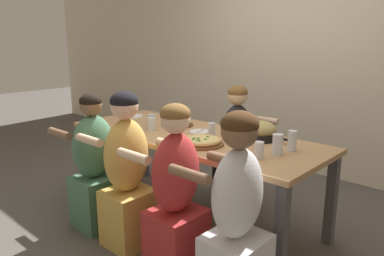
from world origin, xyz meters
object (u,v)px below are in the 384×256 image
object	(u,v)px
skillet_bowl	(261,132)
drinking_glass_a	(278,146)
drinking_glass_c	(152,124)
diner_far_center	(236,146)
diner_near_midright	(176,198)
drinking_glass_h	(292,142)
pizza_board_second	(202,141)
drinking_glass_e	(174,111)
drinking_glass_g	(211,130)
pizza_board_main	(177,122)
diner_near_midleft	(95,168)
empty_plate_b	(200,132)
drinking_glass_f	(259,151)
diner_near_right	(236,219)
drinking_glass_b	(240,145)
diner_near_center	(127,177)
empty_plate_a	(133,116)
drinking_glass_d	(151,121)

from	to	relation	value
skillet_bowl	drinking_glass_a	bearing A→B (deg)	-41.15
drinking_glass_c	diner_far_center	distance (m)	0.91
drinking_glass_a	diner_near_midright	xyz separation A→B (m)	(-0.37, -0.63, -0.29)
skillet_bowl	drinking_glass_h	distance (m)	0.35
pizza_board_second	drinking_glass_e	bearing A→B (deg)	147.38
pizza_board_second	skillet_bowl	world-z (taller)	skillet_bowl
drinking_glass_g	drinking_glass_a	bearing A→B (deg)	-7.84
pizza_board_main	diner_near_midleft	size ratio (longest dim) A/B	0.26
drinking_glass_g	drinking_glass_h	xyz separation A→B (m)	(0.69, 0.06, 0.02)
drinking_glass_h	drinking_glass_e	bearing A→B (deg)	171.24
empty_plate_b	drinking_glass_g	xyz separation A→B (m)	(0.14, -0.01, 0.04)
pizza_board_main	drinking_glass_h	world-z (taller)	drinking_glass_h
drinking_glass_c	drinking_glass_f	xyz separation A→B (m)	(1.13, -0.06, 0.00)
diner_near_midright	diner_far_center	xyz separation A→B (m)	(-0.46, 1.31, -0.02)
skillet_bowl	diner_near_right	world-z (taller)	diner_near_right
drinking_glass_b	diner_near_center	distance (m)	0.86
pizza_board_main	diner_near_right	size ratio (longest dim) A/B	0.25
pizza_board_second	diner_near_midleft	bearing A→B (deg)	-148.73
skillet_bowl	empty_plate_b	xyz separation A→B (m)	(-0.50, -0.16, -0.06)
diner_near_right	diner_near_midleft	xyz separation A→B (m)	(-1.41, 0.00, -0.04)
empty_plate_b	diner_near_midleft	bearing A→B (deg)	-123.91
drinking_glass_a	skillet_bowl	bearing A→B (deg)	138.85
pizza_board_second	diner_near_midright	bearing A→B (deg)	-69.34
pizza_board_second	diner_near_midright	distance (m)	0.55
diner_near_center	diner_near_midleft	distance (m)	0.43
drinking_glass_g	diner_near_right	world-z (taller)	diner_near_right
drinking_glass_h	diner_near_midright	world-z (taller)	diner_near_midright
pizza_board_second	empty_plate_b	distance (m)	0.38
drinking_glass_b	drinking_glass_c	size ratio (longest dim) A/B	1.33
empty_plate_a	drinking_glass_d	distance (m)	0.50
skillet_bowl	empty_plate_a	xyz separation A→B (m)	(-1.44, -0.12, -0.06)
drinking_glass_b	drinking_glass_f	xyz separation A→B (m)	(0.14, 0.01, -0.01)
pizza_board_main	skillet_bowl	world-z (taller)	skillet_bowl
drinking_glass_h	diner_far_center	bearing A→B (deg)	148.04
pizza_board_main	drinking_glass_c	size ratio (longest dim) A/B	2.70
pizza_board_second	diner_near_midleft	size ratio (longest dim) A/B	0.29
drinking_glass_e	diner_near_right	xyz separation A→B (m)	(1.49, -0.99, -0.28)
pizza_board_main	drinking_glass_d	distance (m)	0.24
drinking_glass_f	diner_near_midright	xyz separation A→B (m)	(-0.31, -0.47, -0.28)
pizza_board_main	diner_near_midright	distance (m)	1.13
empty_plate_b	drinking_glass_b	size ratio (longest dim) A/B	1.25
empty_plate_b	pizza_board_main	bearing A→B (deg)	170.45
pizza_board_main	empty_plate_a	xyz separation A→B (m)	(-0.62, -0.02, -0.03)
drinking_glass_e	drinking_glass_b	bearing A→B (deg)	-24.33
skillet_bowl	diner_near_midleft	bearing A→B (deg)	-137.99
diner_near_center	empty_plate_b	bearing A→B (deg)	-5.39
empty_plate_b	drinking_glass_e	distance (m)	0.63
empty_plate_b	diner_near_midright	bearing A→B (deg)	-59.44
diner_near_center	diner_far_center	distance (m)	1.31
drinking_glass_e	diner_near_midright	size ratio (longest dim) A/B	0.13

